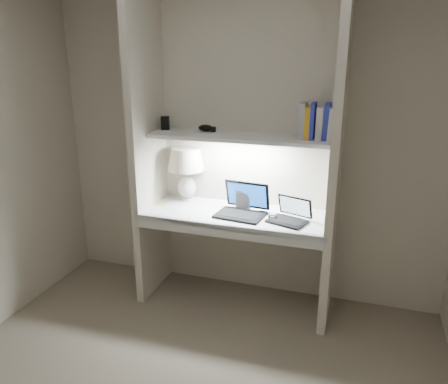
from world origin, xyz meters
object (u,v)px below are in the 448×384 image
at_px(table_lamp, 186,165).
at_px(laptop_main, 243,207).
at_px(book_row, 316,122).
at_px(speaker, 243,199).
at_px(laptop_netbook, 290,216).

bearing_deg(table_lamp, laptop_main, -19.28).
relative_size(laptop_main, book_row, 1.51).
distance_m(table_lamp, speaker, 0.56).
relative_size(table_lamp, laptop_main, 1.14).
bearing_deg(laptop_main, speaker, 109.11).
relative_size(table_lamp, speaker, 2.89).
bearing_deg(laptop_main, book_row, 21.29).
height_order(laptop_netbook, speaker, laptop_netbook).
distance_m(laptop_main, laptop_netbook, 0.38).
bearing_deg(book_row, speaker, -179.31).
bearing_deg(speaker, laptop_netbook, -26.72).
bearing_deg(table_lamp, laptop_netbook, -13.88).
relative_size(speaker, book_row, 0.60).
bearing_deg(laptop_netbook, speaker, 177.19).
height_order(laptop_main, book_row, book_row).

